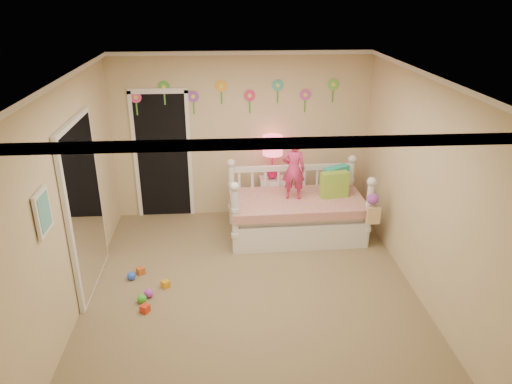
{
  "coord_description": "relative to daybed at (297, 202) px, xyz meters",
  "views": [
    {
      "loc": [
        -0.31,
        -5.03,
        3.45
      ],
      "look_at": [
        0.1,
        0.6,
        1.05
      ],
      "focal_mm": 33.87,
      "sensor_mm": 36.0,
      "label": 1
    }
  ],
  "objects": [
    {
      "name": "crown_molding",
      "position": [
        -0.76,
        -1.39,
        2.03
      ],
      "size": [
        4.0,
        4.5,
        0.06
      ],
      "primitive_type": null,
      "color": "white",
      "rests_on": "ceiling"
    },
    {
      "name": "flower_decals",
      "position": [
        -0.85,
        0.85,
        1.4
      ],
      "size": [
        3.4,
        0.02,
        0.5
      ],
      "primitive_type": null,
      "color": "#B2668C",
      "rests_on": "back_wall"
    },
    {
      "name": "daybed",
      "position": [
        0.0,
        0.0,
        0.0
      ],
      "size": [
        2.01,
        1.11,
        1.08
      ],
      "primitive_type": null,
      "rotation": [
        0.0,
        0.0,
        0.02
      ],
      "color": "white",
      "rests_on": "floor"
    },
    {
      "name": "pillow_lime",
      "position": [
        0.55,
        0.01,
        0.25
      ],
      "size": [
        0.42,
        0.22,
        0.38
      ],
      "primitive_type": "cube",
      "rotation": [
        0.0,
        0.0,
        0.17
      ],
      "color": "#8ABF3A",
      "rests_on": "daybed"
    },
    {
      "name": "closet_doorway",
      "position": [
        -2.01,
        0.85,
        0.5
      ],
      "size": [
        0.9,
        0.04,
        2.07
      ],
      "primitive_type": "cube",
      "color": "black",
      "rests_on": "back_wall"
    },
    {
      "name": "right_wall",
      "position": [
        1.24,
        -1.39,
        0.76
      ],
      "size": [
        0.01,
        4.5,
        2.6
      ],
      "primitive_type": "cube",
      "color": "tan",
      "rests_on": "floor"
    },
    {
      "name": "pillow_turquoise",
      "position": [
        0.61,
        0.21,
        0.26
      ],
      "size": [
        0.42,
        0.31,
        0.4
      ],
      "primitive_type": "cube",
      "rotation": [
        0.0,
        0.0,
        0.5
      ],
      "color": "#25B9A9",
      "rests_on": "daybed"
    },
    {
      "name": "back_wall",
      "position": [
        -0.76,
        0.86,
        0.76
      ],
      "size": [
        4.0,
        0.01,
        2.6
      ],
      "primitive_type": "cube",
      "color": "tan",
      "rests_on": "floor"
    },
    {
      "name": "nightstand",
      "position": [
        -0.29,
        0.68,
        -0.21
      ],
      "size": [
        0.4,
        0.31,
        0.65
      ],
      "primitive_type": "cube",
      "rotation": [
        0.0,
        0.0,
        0.02
      ],
      "color": "white",
      "rests_on": "floor"
    },
    {
      "name": "wall_picture",
      "position": [
        -2.73,
        -2.29,
        1.01
      ],
      "size": [
        0.05,
        0.34,
        0.42
      ],
      "primitive_type": "cube",
      "color": "white",
      "rests_on": "left_wall"
    },
    {
      "name": "child",
      "position": [
        -0.06,
        0.01,
        0.51
      ],
      "size": [
        0.36,
        0.26,
        0.9
      ],
      "primitive_type": "imported",
      "rotation": [
        0.0,
        0.0,
        2.99
      ],
      "color": "#D5306A",
      "rests_on": "daybed"
    },
    {
      "name": "floor",
      "position": [
        -0.76,
        -1.39,
        -0.54
      ],
      "size": [
        4.0,
        4.5,
        0.01
      ],
      "primitive_type": "cube",
      "color": "#7F684C",
      "rests_on": "ground"
    },
    {
      "name": "ceiling",
      "position": [
        -0.76,
        -1.39,
        2.06
      ],
      "size": [
        4.0,
        4.5,
        0.01
      ],
      "primitive_type": "cube",
      "color": "white",
      "rests_on": "floor"
    },
    {
      "name": "toy_scatter",
      "position": [
        -2.13,
        -1.34,
        -0.48
      ],
      "size": [
        1.25,
        1.51,
        0.11
      ],
      "primitive_type": null,
      "rotation": [
        0.0,
        0.0,
        -0.41
      ],
      "color": "#996666",
      "rests_on": "floor"
    },
    {
      "name": "mirror_closet",
      "position": [
        -2.72,
        -1.09,
        0.51
      ],
      "size": [
        0.07,
        1.3,
        2.1
      ],
      "primitive_type": "cube",
      "color": "white",
      "rests_on": "left_wall"
    },
    {
      "name": "table_lamp",
      "position": [
        -0.29,
        0.68,
        0.57
      ],
      "size": [
        0.32,
        0.32,
        0.69
      ],
      "color": "#E01D6F",
      "rests_on": "nightstand"
    },
    {
      "name": "left_wall",
      "position": [
        -2.76,
        -1.39,
        0.76
      ],
      "size": [
        0.01,
        4.5,
        2.6
      ],
      "primitive_type": "cube",
      "color": "tan",
      "rests_on": "floor"
    },
    {
      "name": "hanging_bag",
      "position": [
        0.95,
        -0.59,
        0.12
      ],
      "size": [
        0.2,
        0.16,
        0.36
      ],
      "primitive_type": null,
      "color": "beige",
      "rests_on": "daybed"
    }
  ]
}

